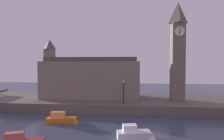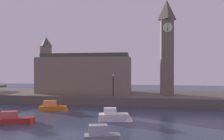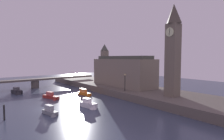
{
  "view_description": "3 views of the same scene",
  "coord_description": "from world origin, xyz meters",
  "px_view_note": "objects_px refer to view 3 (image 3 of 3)",
  "views": [
    {
      "loc": [
        2.89,
        -13.37,
        7.84
      ],
      "look_at": [
        0.03,
        16.57,
        6.82
      ],
      "focal_mm": 29.22,
      "sensor_mm": 36.0,
      "label": 1
    },
    {
      "loc": [
        6.44,
        -17.54,
        6.01
      ],
      "look_at": [
        1.81,
        15.17,
        5.89
      ],
      "focal_mm": 31.97,
      "sensor_mm": 36.0,
      "label": 2
    },
    {
      "loc": [
        30.9,
        -10.6,
        8.67
      ],
      "look_at": [
        -3.74,
        16.31,
        5.68
      ],
      "focal_mm": 29.42,
      "sensor_mm": 36.0,
      "label": 3
    }
  ],
  "objects_px": {
    "streetlamp": "(125,80)",
    "mooring_post_right": "(4,113)",
    "clock_tower": "(173,49)",
    "parliament_hall": "(122,71)",
    "boat_patrol_orange": "(85,93)",
    "boat_cruiser_grey": "(50,111)",
    "boat_barge_dark": "(17,92)",
    "boat_dinghy_red": "(51,97)",
    "boat_ferry_white": "(89,104)"
  },
  "relations": [
    {
      "from": "streetlamp",
      "to": "boat_dinghy_red",
      "type": "bearing_deg",
      "value": -125.62
    },
    {
      "from": "streetlamp",
      "to": "boat_patrol_orange",
      "type": "height_order",
      "value": "streetlamp"
    },
    {
      "from": "clock_tower",
      "to": "streetlamp",
      "type": "xyz_separation_m",
      "value": [
        -9.16,
        -3.52,
        -6.4
      ]
    },
    {
      "from": "mooring_post_right",
      "to": "boat_dinghy_red",
      "type": "bearing_deg",
      "value": 133.02
    },
    {
      "from": "boat_cruiser_grey",
      "to": "clock_tower",
      "type": "bearing_deg",
      "value": 69.13
    },
    {
      "from": "clock_tower",
      "to": "parliament_hall",
      "type": "bearing_deg",
      "value": 174.86
    },
    {
      "from": "boat_patrol_orange",
      "to": "boat_dinghy_red",
      "type": "distance_m",
      "value": 7.44
    },
    {
      "from": "mooring_post_right",
      "to": "boat_patrol_orange",
      "type": "distance_m",
      "value": 18.92
    },
    {
      "from": "boat_ferry_white",
      "to": "boat_cruiser_grey",
      "type": "height_order",
      "value": "boat_ferry_white"
    },
    {
      "from": "boat_cruiser_grey",
      "to": "parliament_hall",
      "type": "bearing_deg",
      "value": 110.59
    },
    {
      "from": "boat_cruiser_grey",
      "to": "boat_barge_dark",
      "type": "bearing_deg",
      "value": -177.9
    },
    {
      "from": "parliament_hall",
      "to": "streetlamp",
      "type": "xyz_separation_m",
      "value": [
        6.56,
        -4.94,
        -1.38
      ]
    },
    {
      "from": "boat_ferry_white",
      "to": "clock_tower",
      "type": "bearing_deg",
      "value": 60.78
    },
    {
      "from": "clock_tower",
      "to": "boat_barge_dark",
      "type": "relative_size",
      "value": 3.97
    },
    {
      "from": "boat_ferry_white",
      "to": "boat_cruiser_grey",
      "type": "xyz_separation_m",
      "value": [
        -0.17,
        -6.69,
        -0.06
      ]
    },
    {
      "from": "clock_tower",
      "to": "mooring_post_right",
      "type": "relative_size",
      "value": 7.89
    },
    {
      "from": "mooring_post_right",
      "to": "boat_ferry_white",
      "type": "bearing_deg",
      "value": 82.84
    },
    {
      "from": "boat_cruiser_grey",
      "to": "boat_ferry_white",
      "type": "bearing_deg",
      "value": 88.55
    },
    {
      "from": "parliament_hall",
      "to": "boat_ferry_white",
      "type": "height_order",
      "value": "parliament_hall"
    },
    {
      "from": "boat_patrol_orange",
      "to": "boat_barge_dark",
      "type": "xyz_separation_m",
      "value": [
        -11.5,
        -11.99,
        0.06
      ]
    },
    {
      "from": "clock_tower",
      "to": "boat_barge_dark",
      "type": "bearing_deg",
      "value": -143.85
    },
    {
      "from": "boat_patrol_orange",
      "to": "boat_cruiser_grey",
      "type": "height_order",
      "value": "boat_patrol_orange"
    },
    {
      "from": "clock_tower",
      "to": "boat_patrol_orange",
      "type": "xyz_separation_m",
      "value": [
        -17.02,
        -8.84,
        -9.74
      ]
    },
    {
      "from": "boat_cruiser_grey",
      "to": "boat_patrol_orange",
      "type": "bearing_deg",
      "value": 129.84
    },
    {
      "from": "parliament_hall",
      "to": "mooring_post_right",
      "type": "height_order",
      "value": "parliament_hall"
    },
    {
      "from": "streetlamp",
      "to": "mooring_post_right",
      "type": "xyz_separation_m",
      "value": [
        0.09,
        -22.48,
        -2.76
      ]
    },
    {
      "from": "parliament_hall",
      "to": "mooring_post_right",
      "type": "bearing_deg",
      "value": -76.36
    },
    {
      "from": "mooring_post_right",
      "to": "boat_dinghy_red",
      "type": "height_order",
      "value": "mooring_post_right"
    },
    {
      "from": "boat_barge_dark",
      "to": "boat_patrol_orange",
      "type": "bearing_deg",
      "value": 46.2
    },
    {
      "from": "parliament_hall",
      "to": "boat_cruiser_grey",
      "type": "height_order",
      "value": "parliament_hall"
    },
    {
      "from": "mooring_post_right",
      "to": "boat_barge_dark",
      "type": "xyz_separation_m",
      "value": [
        -19.45,
        5.17,
        -0.52
      ]
    },
    {
      "from": "boat_dinghy_red",
      "to": "parliament_hall",
      "type": "bearing_deg",
      "value": 81.89
    },
    {
      "from": "mooring_post_right",
      "to": "boat_cruiser_grey",
      "type": "height_order",
      "value": "mooring_post_right"
    },
    {
      "from": "mooring_post_right",
      "to": "boat_cruiser_grey",
      "type": "xyz_separation_m",
      "value": [
        1.42,
        5.94,
        -0.6
      ]
    },
    {
      "from": "boat_dinghy_red",
      "to": "boat_cruiser_grey",
      "type": "relative_size",
      "value": 1.37
    },
    {
      "from": "parliament_hall",
      "to": "boat_barge_dark",
      "type": "relative_size",
      "value": 4.21
    },
    {
      "from": "boat_patrol_orange",
      "to": "boat_ferry_white",
      "type": "bearing_deg",
      "value": -25.45
    },
    {
      "from": "parliament_hall",
      "to": "boat_ferry_white",
      "type": "bearing_deg",
      "value": -60.88
    },
    {
      "from": "boat_patrol_orange",
      "to": "boat_dinghy_red",
      "type": "bearing_deg",
      "value": -99.39
    },
    {
      "from": "parliament_hall",
      "to": "boat_barge_dark",
      "type": "bearing_deg",
      "value": -119.9
    },
    {
      "from": "boat_patrol_orange",
      "to": "boat_barge_dark",
      "type": "bearing_deg",
      "value": -133.8
    },
    {
      "from": "clock_tower",
      "to": "mooring_post_right",
      "type": "distance_m",
      "value": 29.02
    },
    {
      "from": "boat_patrol_orange",
      "to": "boat_barge_dark",
      "type": "distance_m",
      "value": 16.61
    },
    {
      "from": "boat_patrol_orange",
      "to": "boat_cruiser_grey",
      "type": "distance_m",
      "value": 14.62
    },
    {
      "from": "boat_dinghy_red",
      "to": "boat_cruiser_grey",
      "type": "distance_m",
      "value": 11.27
    },
    {
      "from": "clock_tower",
      "to": "boat_ferry_white",
      "type": "bearing_deg",
      "value": -119.22
    },
    {
      "from": "mooring_post_right",
      "to": "boat_patrol_orange",
      "type": "height_order",
      "value": "mooring_post_right"
    },
    {
      "from": "clock_tower",
      "to": "parliament_hall",
      "type": "xyz_separation_m",
      "value": [
        -15.72,
        1.42,
        -5.02
      ]
    },
    {
      "from": "boat_cruiser_grey",
      "to": "mooring_post_right",
      "type": "bearing_deg",
      "value": -103.43
    },
    {
      "from": "boat_barge_dark",
      "to": "boat_cruiser_grey",
      "type": "height_order",
      "value": "boat_barge_dark"
    }
  ]
}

